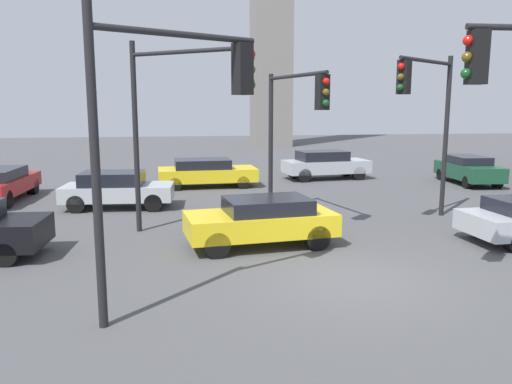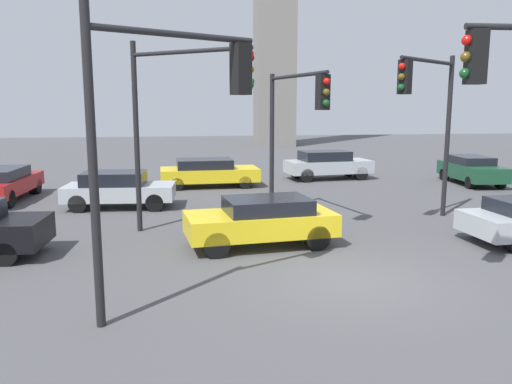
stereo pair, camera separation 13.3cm
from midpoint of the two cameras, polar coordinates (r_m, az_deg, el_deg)
ground_plane at (r=11.71m, az=11.04°, el=-9.69°), size 109.32×109.32×0.00m
traffic_light_0 at (r=9.48m, az=-9.12°, el=9.43°), size 3.03×1.72×5.50m
traffic_light_1 at (r=16.47m, az=4.64°, el=8.76°), size 1.11×3.84×4.93m
traffic_light_3 at (r=14.65m, az=-7.81°, el=10.23°), size 3.32×2.62×5.71m
traffic_light_4 at (r=17.43m, az=18.98°, el=9.33°), size 2.87×2.22×5.50m
car_0 at (r=14.03m, az=0.93°, el=-3.17°), size 4.23×2.27×1.34m
car_1 at (r=27.36m, az=23.07°, el=2.36°), size 2.08×4.32×1.37m
car_2 at (r=24.43m, az=-5.21°, el=2.25°), size 4.68×2.22×1.33m
car_6 at (r=27.09m, az=8.13°, el=3.10°), size 4.60×2.30×1.49m
car_7 at (r=19.95m, az=-14.96°, el=0.36°), size 4.18×2.13×1.38m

